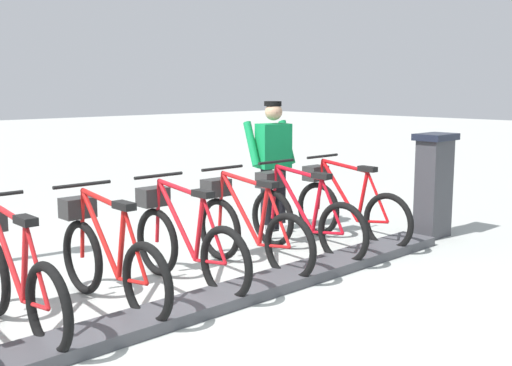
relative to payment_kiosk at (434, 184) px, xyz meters
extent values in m
plane|color=#AEB1AB|center=(-0.05, 3.60, -0.67)|extent=(60.00, 60.00, 0.00)
cube|color=#47474C|center=(-0.05, 3.60, -0.62)|extent=(0.44, 6.44, 0.10)
cube|color=#38383D|center=(0.00, 0.00, -0.07)|extent=(0.28, 0.44, 1.20)
cube|color=#194C8C|center=(0.15, 0.00, 0.28)|extent=(0.03, 0.30, 0.40)
cube|color=black|center=(0.00, 0.00, 0.57)|extent=(0.36, 0.52, 0.08)
torus|color=black|center=(-0.03, 0.99, -0.33)|extent=(0.67, 0.08, 0.67)
torus|color=black|center=(1.02, 0.97, -0.33)|extent=(0.67, 0.08, 0.67)
cylinder|color=red|center=(0.68, 0.98, -0.05)|extent=(0.60, 0.06, 0.70)
cylinder|color=red|center=(0.34, 0.98, -0.09)|extent=(0.16, 0.05, 0.61)
cylinder|color=red|center=(0.62, 0.98, 0.25)|extent=(0.69, 0.06, 0.11)
cylinder|color=red|center=(0.18, 0.99, -0.36)|extent=(0.43, 0.04, 0.09)
cylinder|color=red|center=(0.12, 0.99, -0.06)|extent=(0.33, 0.04, 0.56)
cylinder|color=red|center=(0.99, 0.97, -0.02)|extent=(0.10, 0.04, 0.62)
cube|color=black|center=(0.28, 0.98, 0.24)|extent=(0.22, 0.10, 0.06)
cylinder|color=black|center=(0.96, 0.97, 0.33)|extent=(0.04, 0.54, 0.03)
cube|color=#2D2D2D|center=(1.07, 0.97, 0.11)|extent=(0.21, 0.28, 0.18)
torus|color=black|center=(-0.03, 1.80, -0.33)|extent=(0.67, 0.08, 0.67)
torus|color=black|center=(1.02, 1.78, -0.33)|extent=(0.67, 0.08, 0.67)
cylinder|color=red|center=(0.68, 1.78, -0.05)|extent=(0.60, 0.06, 0.70)
cylinder|color=red|center=(0.34, 1.79, -0.09)|extent=(0.16, 0.05, 0.61)
cylinder|color=red|center=(0.62, 1.78, 0.25)|extent=(0.69, 0.06, 0.11)
cylinder|color=red|center=(0.18, 1.79, -0.36)|extent=(0.43, 0.04, 0.09)
cylinder|color=red|center=(0.12, 1.79, -0.06)|extent=(0.33, 0.04, 0.56)
cylinder|color=red|center=(0.99, 1.78, -0.02)|extent=(0.10, 0.04, 0.62)
cube|color=black|center=(0.28, 1.79, 0.24)|extent=(0.22, 0.10, 0.06)
cylinder|color=black|center=(0.96, 1.78, 0.33)|extent=(0.04, 0.54, 0.03)
cube|color=#2D2D2D|center=(1.07, 1.78, 0.11)|extent=(0.21, 0.28, 0.18)
torus|color=black|center=(-0.03, 2.60, -0.33)|extent=(0.67, 0.08, 0.67)
torus|color=black|center=(1.02, 2.58, -0.33)|extent=(0.67, 0.08, 0.67)
cylinder|color=red|center=(0.68, 2.59, -0.05)|extent=(0.60, 0.06, 0.70)
cylinder|color=red|center=(0.34, 2.60, -0.09)|extent=(0.16, 0.05, 0.61)
cylinder|color=red|center=(0.62, 2.59, 0.25)|extent=(0.69, 0.06, 0.11)
cylinder|color=red|center=(0.18, 2.60, -0.36)|extent=(0.43, 0.04, 0.09)
cylinder|color=red|center=(0.12, 2.60, -0.06)|extent=(0.33, 0.04, 0.56)
cylinder|color=red|center=(0.99, 2.58, -0.02)|extent=(0.10, 0.04, 0.62)
cube|color=black|center=(0.28, 2.60, 0.24)|extent=(0.22, 0.10, 0.06)
cylinder|color=black|center=(0.96, 2.58, 0.33)|extent=(0.04, 0.54, 0.03)
cube|color=#2D2D2D|center=(1.07, 2.58, 0.11)|extent=(0.21, 0.28, 0.18)
torus|color=black|center=(-0.03, 3.41, -0.33)|extent=(0.67, 0.08, 0.67)
torus|color=black|center=(1.02, 3.39, -0.33)|extent=(0.67, 0.08, 0.67)
cylinder|color=red|center=(0.68, 3.40, -0.05)|extent=(0.60, 0.06, 0.70)
cylinder|color=red|center=(0.34, 3.40, -0.09)|extent=(0.16, 0.05, 0.61)
cylinder|color=red|center=(0.62, 3.40, 0.25)|extent=(0.69, 0.06, 0.11)
cylinder|color=red|center=(0.18, 3.40, -0.36)|extent=(0.43, 0.04, 0.09)
cylinder|color=red|center=(0.12, 3.41, -0.06)|extent=(0.33, 0.04, 0.56)
cylinder|color=red|center=(0.99, 3.39, -0.02)|extent=(0.10, 0.04, 0.62)
cube|color=black|center=(0.28, 3.40, 0.24)|extent=(0.22, 0.10, 0.06)
cylinder|color=black|center=(0.96, 3.39, 0.33)|extent=(0.04, 0.54, 0.03)
cube|color=#2D2D2D|center=(1.07, 3.39, 0.11)|extent=(0.21, 0.28, 0.18)
torus|color=black|center=(-0.03, 4.21, -0.33)|extent=(0.67, 0.08, 0.67)
torus|color=black|center=(1.02, 4.20, -0.33)|extent=(0.67, 0.08, 0.67)
cylinder|color=red|center=(0.68, 4.20, -0.05)|extent=(0.60, 0.06, 0.70)
cylinder|color=red|center=(0.34, 4.21, -0.09)|extent=(0.16, 0.05, 0.61)
cylinder|color=red|center=(0.62, 4.20, 0.25)|extent=(0.69, 0.06, 0.11)
cylinder|color=red|center=(0.18, 4.21, -0.36)|extent=(0.43, 0.04, 0.09)
cylinder|color=red|center=(0.12, 4.21, -0.06)|extent=(0.33, 0.04, 0.56)
cylinder|color=red|center=(0.99, 4.20, -0.02)|extent=(0.10, 0.04, 0.62)
cube|color=black|center=(0.28, 4.21, 0.24)|extent=(0.22, 0.10, 0.06)
cylinder|color=black|center=(0.96, 4.20, 0.33)|extent=(0.04, 0.54, 0.03)
cube|color=#2D2D2D|center=(1.07, 4.19, 0.11)|extent=(0.21, 0.28, 0.18)
torus|color=black|center=(-0.03, 5.02, -0.33)|extent=(0.67, 0.08, 0.67)
cylinder|color=red|center=(0.68, 5.01, -0.05)|extent=(0.60, 0.06, 0.70)
cylinder|color=red|center=(0.34, 5.01, -0.09)|extent=(0.16, 0.05, 0.61)
cylinder|color=red|center=(0.62, 5.01, 0.25)|extent=(0.69, 0.06, 0.11)
cylinder|color=red|center=(0.18, 5.02, -0.36)|extent=(0.43, 0.04, 0.09)
cylinder|color=red|center=(0.12, 5.02, -0.06)|extent=(0.33, 0.04, 0.56)
cube|color=black|center=(0.28, 5.02, 0.24)|extent=(0.22, 0.10, 0.06)
cube|color=white|center=(1.67, 1.29, -0.62)|extent=(0.28, 0.17, 0.10)
cube|color=white|center=(1.50, 1.11, -0.62)|extent=(0.28, 0.17, 0.10)
cylinder|color=black|center=(1.61, 1.29, -0.24)|extent=(0.15, 0.15, 0.82)
cylinder|color=black|center=(1.56, 1.10, -0.24)|extent=(0.15, 0.15, 0.82)
cube|color=#128B49|center=(1.58, 1.20, 0.43)|extent=(0.35, 0.45, 0.56)
cylinder|color=#128B49|center=(1.75, 1.42, 0.46)|extent=(0.35, 0.18, 0.57)
cylinder|color=#128B49|center=(1.61, 0.92, 0.46)|extent=(0.35, 0.18, 0.57)
sphere|color=tan|center=(1.58, 1.20, 0.86)|extent=(0.22, 0.22, 0.22)
cylinder|color=black|center=(1.60, 1.19, 0.96)|extent=(0.22, 0.22, 0.06)
camera|label=1|loc=(-4.01, 6.86, 1.19)|focal=44.33mm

